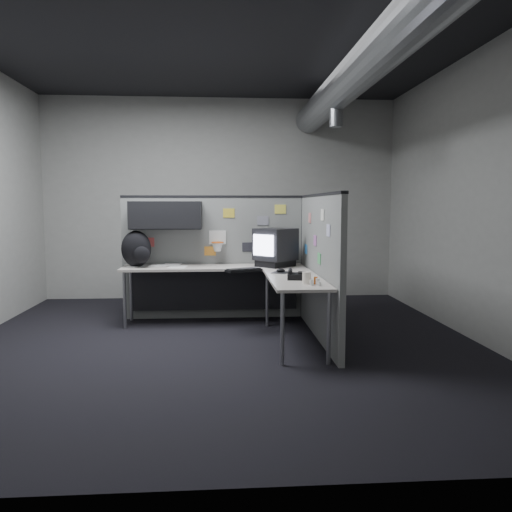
{
  "coord_description": "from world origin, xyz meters",
  "views": [
    {
      "loc": [
        -0.01,
        -5.31,
        1.5
      ],
      "look_at": [
        0.39,
        0.35,
        0.92
      ],
      "focal_mm": 35.0,
      "sensor_mm": 36.0,
      "label": 1
    }
  ],
  "objects": [
    {
      "name": "desk",
      "position": [
        0.15,
        0.7,
        0.61
      ],
      "size": [
        2.31,
        2.11,
        0.73
      ],
      "color": "#B5ADA4",
      "rests_on": "ground"
    },
    {
      "name": "partition_back",
      "position": [
        -0.25,
        1.23,
        1.0
      ],
      "size": [
        2.44,
        0.42,
        1.63
      ],
      "color": "slate",
      "rests_on": "ground"
    },
    {
      "name": "papers",
      "position": [
        -0.76,
        1.07,
        0.74
      ],
      "size": [
        0.76,
        0.54,
        0.01
      ],
      "rotation": [
        0.0,
        0.0,
        -0.09
      ],
      "color": "white",
      "rests_on": "desk"
    },
    {
      "name": "room",
      "position": [
        0.56,
        0.0,
        2.1
      ],
      "size": [
        5.62,
        5.62,
        3.22
      ],
      "color": "black",
      "rests_on": "ground"
    },
    {
      "name": "cup",
      "position": [
        0.83,
        -0.51,
        0.79
      ],
      "size": [
        0.09,
        0.09,
        0.12
      ],
      "primitive_type": "cylinder",
      "rotation": [
        0.0,
        0.0,
        0.03
      ],
      "color": "white",
      "rests_on": "desk"
    },
    {
      "name": "monitor",
      "position": [
        0.68,
        0.94,
        0.98
      ],
      "size": [
        0.59,
        0.59,
        0.48
      ],
      "rotation": [
        0.0,
        0.0,
        -0.05
      ],
      "color": "black",
      "rests_on": "desk"
    },
    {
      "name": "partition_right",
      "position": [
        1.1,
        0.22,
        0.82
      ],
      "size": [
        0.07,
        2.23,
        1.63
      ],
      "color": "slate",
      "rests_on": "ground"
    },
    {
      "name": "mouse",
      "position": [
        0.68,
        0.33,
        0.75
      ],
      "size": [
        0.25,
        0.27,
        0.05
      ],
      "rotation": [
        0.0,
        0.0,
        0.34
      ],
      "color": "black",
      "rests_on": "desk"
    },
    {
      "name": "keyboard",
      "position": [
        0.26,
        0.47,
        0.75
      ],
      "size": [
        0.45,
        0.33,
        0.04
      ],
      "rotation": [
        0.0,
        0.0,
        -0.32
      ],
      "color": "black",
      "rests_on": "desk"
    },
    {
      "name": "backpack",
      "position": [
        -1.06,
        0.99,
        0.95
      ],
      "size": [
        0.43,
        0.39,
        0.46
      ],
      "rotation": [
        0.0,
        0.0,
        0.27
      ],
      "color": "black",
      "rests_on": "desk"
    },
    {
      "name": "bottles",
      "position": [
        0.91,
        -0.58,
        0.76
      ],
      "size": [
        0.11,
        0.16,
        0.07
      ],
      "rotation": [
        0.0,
        0.0,
        -0.34
      ],
      "color": "silver",
      "rests_on": "desk"
    },
    {
      "name": "phone",
      "position": [
        0.78,
        -0.18,
        0.77
      ],
      "size": [
        0.22,
        0.24,
        0.1
      ],
      "rotation": [
        0.0,
        0.0,
        -0.31
      ],
      "color": "black",
      "rests_on": "desk"
    }
  ]
}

